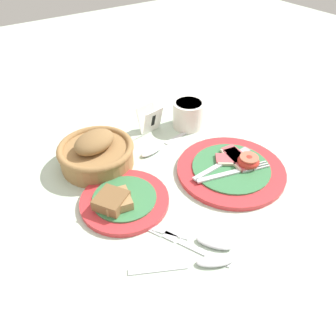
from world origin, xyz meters
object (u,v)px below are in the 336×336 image
(breakfast_plate, at_px, (232,168))
(bread_basket, at_px, (96,153))
(teaspoon_stray, at_px, (200,263))
(fork_on_cloth, at_px, (187,244))
(bread_plate, at_px, (122,200))
(teaspoon_by_saucer, at_px, (160,146))
(number_card, at_px, (150,120))
(teaspoon_near_cup, at_px, (200,239))
(sugar_cup, at_px, (188,114))

(breakfast_plate, bearing_deg, bread_basket, 140.98)
(breakfast_plate, xyz_separation_m, teaspoon_stray, (-0.23, -0.16, -0.00))
(breakfast_plate, relative_size, fork_on_cloth, 1.48)
(bread_plate, relative_size, fork_on_cloth, 1.10)
(teaspoon_by_saucer, xyz_separation_m, fork_on_cloth, (-0.13, -0.29, -0.00))
(bread_plate, relative_size, teaspoon_by_saucer, 1.00)
(breakfast_plate, relative_size, teaspoon_by_saucer, 1.34)
(bread_plate, bearing_deg, fork_on_cloth, -73.18)
(bread_basket, height_order, fork_on_cloth, bread_basket)
(teaspoon_by_saucer, bearing_deg, number_card, -116.00)
(teaspoon_near_cup, height_order, fork_on_cloth, teaspoon_near_cup)
(number_card, relative_size, teaspoon_near_cup, 0.45)
(sugar_cup, height_order, teaspoon_stray, sugar_cup)
(teaspoon_by_saucer, height_order, teaspoon_stray, same)
(teaspoon_by_saucer, bearing_deg, bread_plate, 24.79)
(teaspoon_stray, bearing_deg, bread_plate, 128.64)
(bread_basket, bearing_deg, fork_on_cloth, -83.75)
(sugar_cup, height_order, teaspoon_by_saucer, sugar_cup)
(bread_plate, xyz_separation_m, bread_basket, (0.01, 0.15, 0.02))
(teaspoon_by_saucer, bearing_deg, breakfast_plate, 107.17)
(breakfast_plate, height_order, sugar_cup, sugar_cup)
(teaspoon_by_saucer, xyz_separation_m, teaspoon_near_cup, (-0.10, -0.30, 0.00))
(sugar_cup, relative_size, teaspoon_near_cup, 0.53)
(breakfast_plate, bearing_deg, teaspoon_stray, -144.84)
(teaspoon_near_cup, bearing_deg, teaspoon_by_saucer, 124.02)
(bread_plate, distance_m, sugar_cup, 0.35)
(bread_plate, distance_m, teaspoon_near_cup, 0.19)
(sugar_cup, relative_size, number_card, 1.20)
(breakfast_plate, height_order, bread_plate, same)
(sugar_cup, height_order, number_card, same)
(bread_basket, height_order, teaspoon_by_saucer, bread_basket)
(teaspoon_near_cup, relative_size, teaspoon_stray, 0.91)
(breakfast_plate, bearing_deg, number_card, 105.11)
(number_card, distance_m, teaspoon_near_cup, 0.40)
(bread_basket, relative_size, teaspoon_by_saucer, 0.95)
(bread_basket, bearing_deg, teaspoon_by_saucer, -10.06)
(sugar_cup, distance_m, teaspoon_by_saucer, 0.14)
(bread_plate, xyz_separation_m, number_card, (0.20, 0.21, 0.03))
(number_card, height_order, teaspoon_by_saucer, number_card)
(teaspoon_near_cup, xyz_separation_m, teaspoon_stray, (-0.03, -0.04, 0.00))
(sugar_cup, bearing_deg, bread_basket, -176.83)
(breakfast_plate, bearing_deg, fork_on_cloth, -153.36)
(sugar_cup, xyz_separation_m, bread_basket, (-0.29, -0.02, -0.00))
(bread_plate, bearing_deg, sugar_cup, 29.11)
(sugar_cup, xyz_separation_m, teaspoon_by_saucer, (-0.13, -0.04, -0.03))
(number_card, xyz_separation_m, teaspoon_by_saucer, (-0.02, -0.08, -0.03))
(teaspoon_by_saucer, relative_size, teaspoon_stray, 1.07)
(bread_plate, height_order, sugar_cup, sugar_cup)
(teaspoon_by_saucer, bearing_deg, fork_on_cloth, 55.78)
(bread_basket, distance_m, fork_on_cloth, 0.32)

